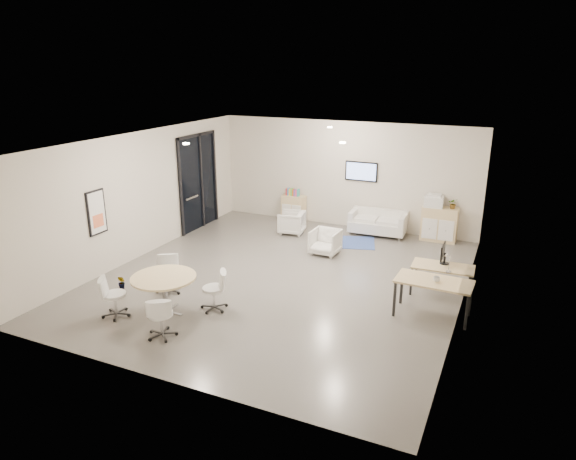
{
  "coord_description": "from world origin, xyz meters",
  "views": [
    {
      "loc": [
        4.71,
        -10.09,
        4.83
      ],
      "look_at": [
        -0.05,
        0.4,
        1.06
      ],
      "focal_mm": 32.0,
      "sensor_mm": 36.0,
      "label": 1
    }
  ],
  "objects_px": {
    "desk_front": "(434,284)",
    "desk_rear": "(443,269)",
    "sideboard_right": "(439,224)",
    "armchair_right": "(325,241)",
    "sideboard_left": "(294,208)",
    "loveseat": "(378,223)",
    "armchair_left": "(292,221)",
    "round_table": "(164,280)"
  },
  "relations": [
    {
      "from": "armchair_right",
      "to": "round_table",
      "type": "height_order",
      "value": "round_table"
    },
    {
      "from": "sideboard_left",
      "to": "loveseat",
      "type": "relative_size",
      "value": 0.5
    },
    {
      "from": "sideboard_left",
      "to": "sideboard_right",
      "type": "relative_size",
      "value": 0.85
    },
    {
      "from": "loveseat",
      "to": "sideboard_right",
      "type": "bearing_deg",
      "value": 2.4
    },
    {
      "from": "loveseat",
      "to": "armchair_right",
      "type": "bearing_deg",
      "value": -113.59
    },
    {
      "from": "sideboard_left",
      "to": "loveseat",
      "type": "xyz_separation_m",
      "value": [
        2.79,
        -0.19,
        -0.08
      ]
    },
    {
      "from": "armchair_left",
      "to": "loveseat",
      "type": "bearing_deg",
      "value": 102.77
    },
    {
      "from": "armchair_left",
      "to": "armchair_right",
      "type": "bearing_deg",
      "value": 41.63
    },
    {
      "from": "sideboard_right",
      "to": "loveseat",
      "type": "distance_m",
      "value": 1.73
    },
    {
      "from": "armchair_right",
      "to": "desk_rear",
      "type": "distance_m",
      "value": 3.45
    },
    {
      "from": "sideboard_left",
      "to": "desk_front",
      "type": "height_order",
      "value": "sideboard_left"
    },
    {
      "from": "sideboard_left",
      "to": "armchair_left",
      "type": "relative_size",
      "value": 1.14
    },
    {
      "from": "sideboard_right",
      "to": "armchair_right",
      "type": "bearing_deg",
      "value": -137.66
    },
    {
      "from": "sideboard_left",
      "to": "desk_front",
      "type": "bearing_deg",
      "value": -43.06
    },
    {
      "from": "sideboard_left",
      "to": "desk_rear",
      "type": "relative_size",
      "value": 0.63
    },
    {
      "from": "sideboard_right",
      "to": "loveseat",
      "type": "height_order",
      "value": "sideboard_right"
    },
    {
      "from": "armchair_left",
      "to": "round_table",
      "type": "distance_m",
      "value": 5.71
    },
    {
      "from": "armchair_left",
      "to": "desk_front",
      "type": "bearing_deg",
      "value": 42.57
    },
    {
      "from": "desk_front",
      "to": "round_table",
      "type": "relative_size",
      "value": 1.15
    },
    {
      "from": "sideboard_left",
      "to": "armchair_right",
      "type": "relative_size",
      "value": 1.14
    },
    {
      "from": "desk_rear",
      "to": "round_table",
      "type": "relative_size",
      "value": 1.01
    },
    {
      "from": "sideboard_left",
      "to": "round_table",
      "type": "bearing_deg",
      "value": -88.36
    },
    {
      "from": "desk_front",
      "to": "round_table",
      "type": "height_order",
      "value": "round_table"
    },
    {
      "from": "armchair_right",
      "to": "sideboard_left",
      "type": "bearing_deg",
      "value": 131.38
    },
    {
      "from": "armchair_left",
      "to": "desk_front",
      "type": "xyz_separation_m",
      "value": [
        4.67,
        -3.62,
        0.32
      ]
    },
    {
      "from": "armchair_left",
      "to": "desk_front",
      "type": "relative_size",
      "value": 0.49
    },
    {
      "from": "sideboard_right",
      "to": "round_table",
      "type": "bearing_deg",
      "value": -122.35
    },
    {
      "from": "sideboard_left",
      "to": "loveseat",
      "type": "distance_m",
      "value": 2.8
    },
    {
      "from": "armchair_left",
      "to": "desk_front",
      "type": "height_order",
      "value": "desk_front"
    },
    {
      "from": "sideboard_left",
      "to": "sideboard_right",
      "type": "bearing_deg",
      "value": -0.56
    },
    {
      "from": "sideboard_right",
      "to": "round_table",
      "type": "relative_size",
      "value": 0.75
    },
    {
      "from": "sideboard_right",
      "to": "armchair_left",
      "type": "bearing_deg",
      "value": -164.63
    },
    {
      "from": "armchair_right",
      "to": "desk_rear",
      "type": "bearing_deg",
      "value": -20.77
    },
    {
      "from": "loveseat",
      "to": "desk_front",
      "type": "xyz_separation_m",
      "value": [
        2.32,
        -4.59,
        0.36
      ]
    },
    {
      "from": "loveseat",
      "to": "round_table",
      "type": "relative_size",
      "value": 1.28
    },
    {
      "from": "sideboard_right",
      "to": "round_table",
      "type": "height_order",
      "value": "sideboard_right"
    },
    {
      "from": "loveseat",
      "to": "armchair_left",
      "type": "height_order",
      "value": "armchair_left"
    },
    {
      "from": "desk_rear",
      "to": "loveseat",
      "type": "bearing_deg",
      "value": 121.71
    },
    {
      "from": "sideboard_right",
      "to": "round_table",
      "type": "xyz_separation_m",
      "value": [
        -4.31,
        -6.81,
        0.22
      ]
    },
    {
      "from": "sideboard_right",
      "to": "sideboard_left",
      "type": "bearing_deg",
      "value": 179.44
    },
    {
      "from": "desk_front",
      "to": "desk_rear",
      "type": "bearing_deg",
      "value": 90.82
    },
    {
      "from": "sideboard_right",
      "to": "armchair_right",
      "type": "distance_m",
      "value": 3.46
    }
  ]
}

